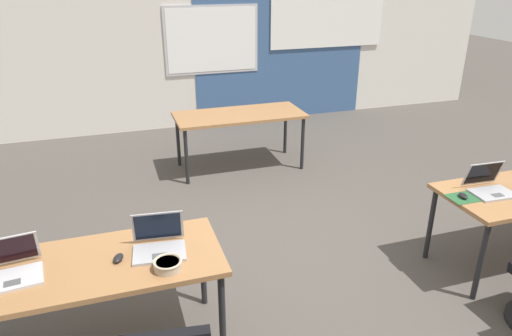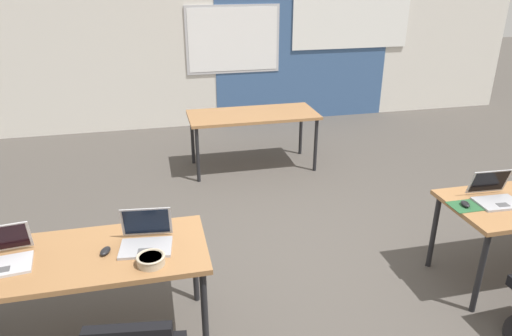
% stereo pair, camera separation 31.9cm
% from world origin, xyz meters
% --- Properties ---
extents(ground_plane, '(24.00, 24.00, 0.00)m').
position_xyz_m(ground_plane, '(0.00, 0.00, 0.00)').
color(ground_plane, '#47423D').
extents(back_wall_assembly, '(10.00, 0.27, 2.80)m').
position_xyz_m(back_wall_assembly, '(0.05, 4.20, 1.41)').
color(back_wall_assembly, silver).
rests_on(back_wall_assembly, ground).
extents(desk_near_left, '(1.60, 0.70, 0.72)m').
position_xyz_m(desk_near_left, '(-1.75, -0.60, 0.66)').
color(desk_near_left, olive).
rests_on(desk_near_left, ground).
extents(desk_far_center, '(1.60, 0.70, 0.72)m').
position_xyz_m(desk_far_center, '(0.00, 2.20, 0.66)').
color(desk_far_center, olive).
rests_on(desk_far_center, ground).
extents(laptop_near_left_inner, '(0.36, 0.31, 0.23)m').
position_xyz_m(laptop_near_left_inner, '(-1.34, -0.58, 0.77)').
color(laptop_near_left_inner, '#9E9EA3').
rests_on(laptop_near_left_inner, desk_near_left).
extents(mouse_near_left_inner, '(0.09, 0.11, 0.03)m').
position_xyz_m(mouse_near_left_inner, '(-1.59, -0.62, 0.74)').
color(mouse_near_left_inner, black).
rests_on(mouse_near_left_inner, desk_near_left).
extents(laptop_near_right_inner, '(0.34, 0.32, 0.23)m').
position_xyz_m(laptop_near_right_inner, '(1.32, -0.54, 0.77)').
color(laptop_near_right_inner, '#9E9EA3').
rests_on(laptop_near_right_inner, desk_near_right).
extents(mousepad_near_right_inner, '(0.22, 0.19, 0.00)m').
position_xyz_m(mousepad_near_right_inner, '(1.04, -0.57, 0.72)').
color(mousepad_near_right_inner, '#23512D').
rests_on(mousepad_near_right_inner, desk_near_right).
extents(mouse_near_right_inner, '(0.07, 0.11, 0.03)m').
position_xyz_m(mouse_near_right_inner, '(1.04, -0.57, 0.74)').
color(mouse_near_right_inner, black).
rests_on(mouse_near_right_inner, mousepad_near_right_inner).
extents(laptop_near_left_end, '(0.36, 0.34, 0.23)m').
position_xyz_m(laptop_near_left_end, '(-2.20, -0.59, 0.77)').
color(laptop_near_left_end, '#B7B7BC').
rests_on(laptop_near_left_end, desk_near_left).
extents(snack_bowl, '(0.18, 0.18, 0.06)m').
position_xyz_m(snack_bowl, '(-1.31, -0.80, 0.76)').
color(snack_bowl, tan).
rests_on(snack_bowl, desk_near_left).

